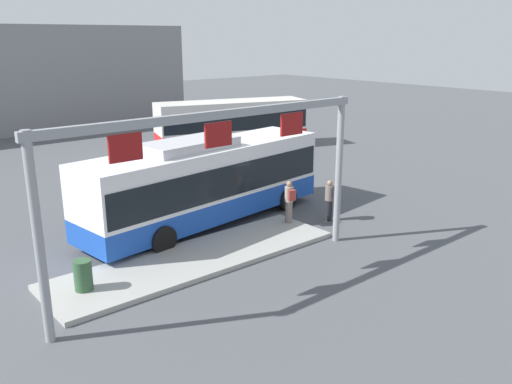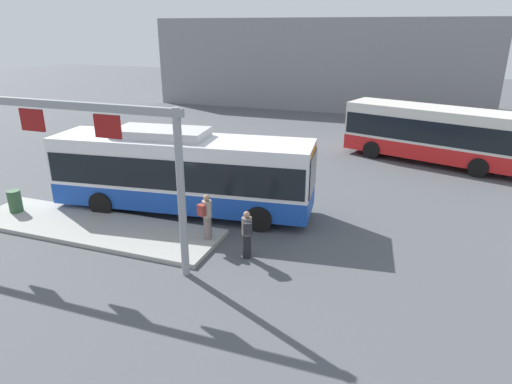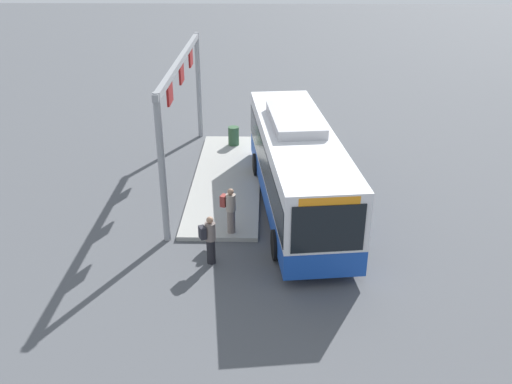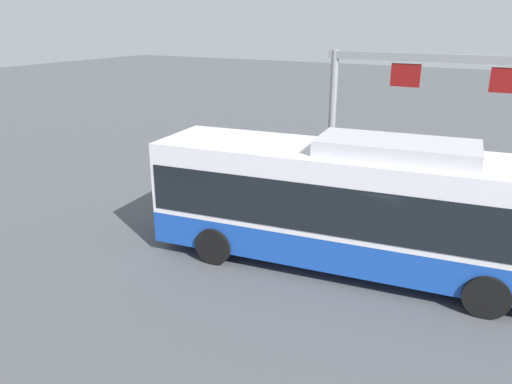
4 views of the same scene
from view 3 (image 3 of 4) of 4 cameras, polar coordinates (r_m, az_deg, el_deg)
ground_plane at (r=21.37m, az=4.10°, el=-1.57°), size 120.00×120.00×0.00m
platform_curb at (r=23.49m, az=-3.00°, el=1.34°), size 10.00×2.80×0.16m
bus_main at (r=20.60m, az=4.26°, el=2.91°), size 10.81×3.75×3.46m
person_boarding at (r=17.55m, az=-4.80°, el=-4.83°), size 0.51×0.60×1.67m
person_waiting_near at (r=18.93m, az=-2.69°, el=-1.78°), size 0.47×0.59×1.67m
platform_sign_gantry at (r=22.68m, az=-7.58°, el=10.32°), size 10.76×0.24×5.20m
trash_bin at (r=26.84m, az=-2.32°, el=5.79°), size 0.52×0.52×0.90m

